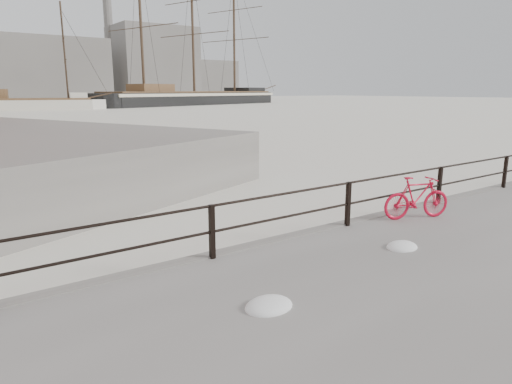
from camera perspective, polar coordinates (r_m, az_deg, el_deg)
ground at (r=13.36m, az=21.11°, el=-2.68°), size 400.00×400.00×0.00m
guardrail at (r=13.10m, az=21.95°, el=0.78°), size 28.00×0.10×1.00m
bicycle at (r=11.37m, az=19.47°, el=-0.67°), size 1.66×0.84×1.02m
barque_black at (r=108.47m, az=-7.66°, el=10.77°), size 67.82×39.65×36.16m
schooner_mid at (r=86.65m, az=-26.14°, el=9.17°), size 27.06×15.80×18.57m
industrial_west at (r=150.28m, az=-24.54°, el=13.70°), size 32.00×18.00×18.00m
industrial_mid at (r=165.86m, az=-12.69°, el=15.34°), size 26.00×20.00×24.00m
industrial_east at (r=180.43m, az=-6.34°, el=13.73°), size 20.00×16.00×14.00m
smokestack at (r=166.68m, az=-17.91°, el=18.49°), size 2.80×2.80×44.00m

